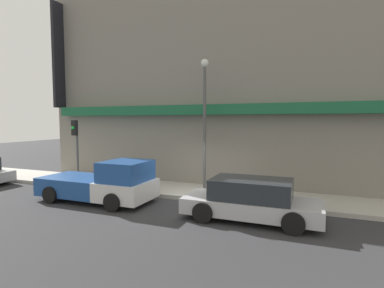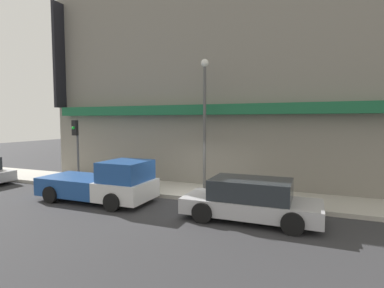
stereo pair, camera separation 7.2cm
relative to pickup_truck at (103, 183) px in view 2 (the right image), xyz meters
The scene contains 8 objects.
ground_plane 3.67m from the pickup_truck, 23.46° to the left, with size 80.00×80.00×0.00m, color #2D2D30.
sidewalk 4.38m from the pickup_truck, 40.43° to the left, with size 36.00×2.75×0.18m.
building 7.99m from the pickup_truck, 59.95° to the left, with size 19.80×3.80×10.79m.
pickup_truck is the anchor object (origin of this frame).
parked_car 6.27m from the pickup_truck, ahead, with size 4.67×2.09×1.43m.
fire_hydrant 2.43m from the pickup_truck, 73.80° to the left, with size 0.19×0.19×0.75m.
street_lamp 5.56m from the pickup_truck, 40.06° to the left, with size 0.36×0.36×6.10m.
traffic_light 4.32m from the pickup_truck, 148.13° to the left, with size 0.28×0.42×3.30m.
Camera 2 is at (4.93, -11.63, 3.44)m, focal length 28.00 mm.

